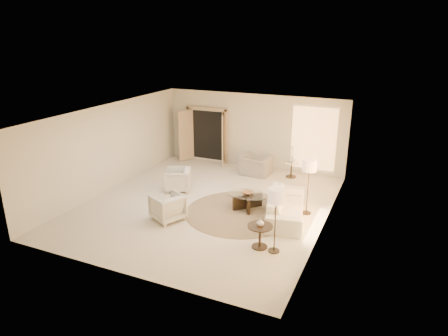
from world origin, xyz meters
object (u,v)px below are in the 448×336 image
at_px(bowl, 248,193).
at_px(accent_chair, 255,162).
at_px(end_vase, 260,222).
at_px(armchair_right, 168,206).
at_px(armchair_left, 177,178).
at_px(side_vase, 292,159).
at_px(sofa, 286,206).
at_px(floor_lamp_far, 276,199).
at_px(floor_lamp_near, 309,168).
at_px(end_table, 260,232).
at_px(side_table, 291,168).
at_px(coffee_table, 248,199).

bearing_deg(bowl, accent_chair, 105.51).
xyz_separation_m(accent_chair, end_vase, (1.87, -4.86, 0.20)).
height_order(armchair_right, bowl, armchair_right).
relative_size(armchair_left, side_vase, 3.61).
bearing_deg(sofa, bowl, 72.27).
height_order(accent_chair, floor_lamp_far, floor_lamp_far).
height_order(armchair_right, end_vase, armchair_right).
bearing_deg(sofa, floor_lamp_near, -56.09).
height_order(armchair_left, end_table, armchair_left).
bearing_deg(end_table, bowl, 118.43).
xyz_separation_m(end_table, end_vase, (0.00, 0.00, 0.27)).
distance_m(armchair_left, side_table, 4.13).
distance_m(side_table, side_vase, 0.33).
xyz_separation_m(armchair_left, accent_chair, (1.82, 2.46, 0.07)).
bearing_deg(side_table, bowl, -98.53).
bearing_deg(floor_lamp_near, bowl, -167.45).
bearing_deg(end_vase, accent_chair, 111.07).
xyz_separation_m(side_table, side_vase, (-0.00, -0.00, 0.33)).
bearing_deg(coffee_table, sofa, -5.61).
bearing_deg(coffee_table, side_table, 81.47).
height_order(sofa, floor_lamp_near, floor_lamp_near).
bearing_deg(accent_chair, end_vase, 114.69).
xyz_separation_m(side_table, floor_lamp_near, (1.20, -2.78, 1.04)).
bearing_deg(bowl, floor_lamp_far, -54.39).
distance_m(accent_chair, bowl, 2.98).
bearing_deg(side_table, accent_chair, -167.69).
bearing_deg(floor_lamp_far, end_vase, 173.47).
xyz_separation_m(armchair_right, floor_lamp_far, (3.22, -0.45, 0.96)).
height_order(side_table, floor_lamp_far, floor_lamp_far).
height_order(end_vase, side_vase, side_vase).
bearing_deg(armchair_right, floor_lamp_far, 108.70).
relative_size(armchair_left, end_vase, 4.52).
bearing_deg(coffee_table, floor_lamp_far, -54.39).
xyz_separation_m(end_table, floor_lamp_near, (0.60, 2.36, 0.99)).
bearing_deg(side_vase, coffee_table, -98.53).
bearing_deg(armchair_left, bowl, 57.39).
height_order(sofa, end_vase, end_vase).
height_order(coffee_table, side_table, side_table).
relative_size(sofa, side_vase, 10.83).
relative_size(side_table, floor_lamp_far, 0.36).
bearing_deg(end_table, side_table, 96.69).
relative_size(floor_lamp_far, side_vase, 7.15).
height_order(armchair_left, accent_chair, accent_chair).
relative_size(sofa, end_table, 3.94).
xyz_separation_m(sofa, side_table, (-0.73, 3.27, -0.01)).
distance_m(armchair_left, end_table, 4.40).
distance_m(sofa, armchair_left, 3.85).
bearing_deg(bowl, side_table, 81.47).
bearing_deg(sofa, accent_chair, 21.60).
bearing_deg(bowl, end_table, -61.57).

